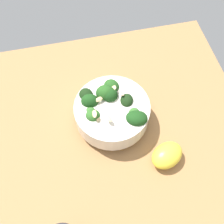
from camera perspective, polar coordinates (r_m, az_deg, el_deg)
name	(u,v)px	position (r cm, az deg, el deg)	size (l,w,h in cm)	color
ground_plane	(113,145)	(67.50, 0.28, -6.58)	(65.98, 65.98, 4.29)	#996D42
bowl_of_broccoli	(112,110)	(64.07, -0.02, 0.34)	(17.02, 17.02, 9.88)	silver
lemon_wedge	(167,155)	(63.07, 11.03, -8.57)	(7.39, 5.47, 4.23)	yellow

